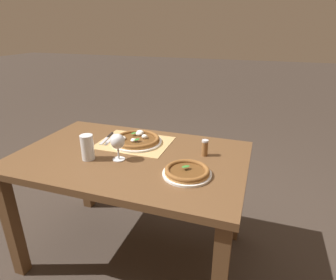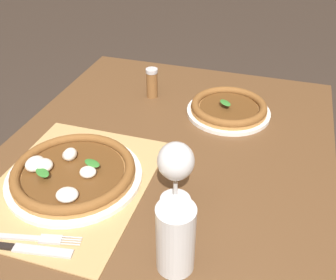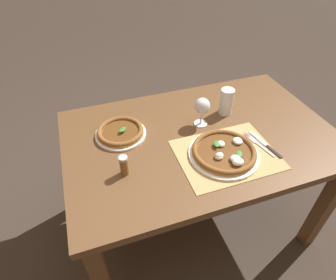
{
  "view_description": "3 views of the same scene",
  "coord_description": "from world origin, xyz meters",
  "px_view_note": "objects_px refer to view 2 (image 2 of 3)",
  "views": [
    {
      "loc": [
        -0.69,
        1.34,
        1.45
      ],
      "look_at": [
        -0.19,
        -0.12,
        0.81
      ],
      "focal_mm": 30.0,
      "sensor_mm": 36.0,
      "label": 1
    },
    {
      "loc": [
        0.66,
        0.26,
        1.36
      ],
      "look_at": [
        -0.13,
        0.01,
        0.78
      ],
      "focal_mm": 42.0,
      "sensor_mm": 36.0,
      "label": 2
    },
    {
      "loc": [
        -0.51,
        -0.96,
        1.64
      ],
      "look_at": [
        -0.18,
        -0.03,
        0.78
      ],
      "focal_mm": 30.0,
      "sensor_mm": 36.0,
      "label": 3
    }
  ],
  "objects_px": {
    "fork": "(33,238)",
    "pepper_shaker": "(152,83)",
    "wine_glass": "(176,164)",
    "pizza_near": "(73,172)",
    "pint_glass": "(176,239)",
    "knife": "(20,248)",
    "pizza_far": "(229,108)"
  },
  "relations": [
    {
      "from": "pizza_near",
      "to": "pizza_far",
      "type": "relative_size",
      "value": 1.28
    },
    {
      "from": "knife",
      "to": "pepper_shaker",
      "type": "height_order",
      "value": "pepper_shaker"
    },
    {
      "from": "knife",
      "to": "pepper_shaker",
      "type": "bearing_deg",
      "value": 176.55
    },
    {
      "from": "pizza_near",
      "to": "knife",
      "type": "height_order",
      "value": "pizza_near"
    },
    {
      "from": "fork",
      "to": "pepper_shaker",
      "type": "distance_m",
      "value": 0.64
    },
    {
      "from": "pizza_far",
      "to": "knife",
      "type": "height_order",
      "value": "pizza_far"
    },
    {
      "from": "pizza_near",
      "to": "pepper_shaker",
      "type": "bearing_deg",
      "value": 174.68
    },
    {
      "from": "wine_glass",
      "to": "pint_glass",
      "type": "height_order",
      "value": "wine_glass"
    },
    {
      "from": "fork",
      "to": "pepper_shaker",
      "type": "xyz_separation_m",
      "value": [
        -0.64,
        0.03,
        0.04
      ]
    },
    {
      "from": "fork",
      "to": "pizza_near",
      "type": "bearing_deg",
      "value": -176.35
    },
    {
      "from": "wine_glass",
      "to": "pizza_near",
      "type": "bearing_deg",
      "value": -89.15
    },
    {
      "from": "fork",
      "to": "knife",
      "type": "bearing_deg",
      "value": -19.83
    },
    {
      "from": "pizza_near",
      "to": "pint_glass",
      "type": "relative_size",
      "value": 2.23
    },
    {
      "from": "pizza_far",
      "to": "pepper_shaker",
      "type": "distance_m",
      "value": 0.26
    },
    {
      "from": "pint_glass",
      "to": "knife",
      "type": "bearing_deg",
      "value": -79.08
    },
    {
      "from": "pint_glass",
      "to": "fork",
      "type": "xyz_separation_m",
      "value": [
        0.03,
        -0.29,
        -0.06
      ]
    },
    {
      "from": "pizza_far",
      "to": "fork",
      "type": "xyz_separation_m",
      "value": [
        0.61,
        -0.29,
        -0.01
      ]
    },
    {
      "from": "fork",
      "to": "wine_glass",
      "type": "bearing_deg",
      "value": 128.99
    },
    {
      "from": "pint_glass",
      "to": "fork",
      "type": "bearing_deg",
      "value": -84.43
    },
    {
      "from": "fork",
      "to": "knife",
      "type": "height_order",
      "value": "knife"
    },
    {
      "from": "fork",
      "to": "pepper_shaker",
      "type": "bearing_deg",
      "value": 177.34
    },
    {
      "from": "wine_glass",
      "to": "knife",
      "type": "bearing_deg",
      "value": -48.23
    },
    {
      "from": "pint_glass",
      "to": "pepper_shaker",
      "type": "height_order",
      "value": "pint_glass"
    },
    {
      "from": "pint_glass",
      "to": "knife",
      "type": "xyz_separation_m",
      "value": [
        0.06,
        -0.3,
        -0.06
      ]
    },
    {
      "from": "wine_glass",
      "to": "pint_glass",
      "type": "bearing_deg",
      "value": 16.32
    },
    {
      "from": "pint_glass",
      "to": "knife",
      "type": "height_order",
      "value": "pint_glass"
    },
    {
      "from": "pizza_near",
      "to": "pepper_shaker",
      "type": "height_order",
      "value": "pepper_shaker"
    },
    {
      "from": "wine_glass",
      "to": "knife",
      "type": "relative_size",
      "value": 0.72
    },
    {
      "from": "pizza_near",
      "to": "knife",
      "type": "distance_m",
      "value": 0.22
    },
    {
      "from": "wine_glass",
      "to": "fork",
      "type": "bearing_deg",
      "value": -51.01
    },
    {
      "from": "wine_glass",
      "to": "pepper_shaker",
      "type": "bearing_deg",
      "value": -154.84
    },
    {
      "from": "knife",
      "to": "pepper_shaker",
      "type": "distance_m",
      "value": 0.68
    }
  ]
}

